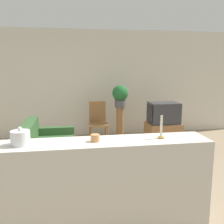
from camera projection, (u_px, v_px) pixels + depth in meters
ground_plane at (88, 203)px, 3.28m from camera, size 14.00×14.00×0.00m
wall_back at (78, 84)px, 6.37m from camera, size 9.00×0.06×2.70m
couch at (46, 154)px, 4.36m from camera, size 0.91×1.72×0.78m
tv_stand at (163, 134)px, 5.74m from camera, size 0.73×0.58×0.51m
television at (163, 113)px, 5.65m from camera, size 0.66×0.51×0.47m
wooden_chair at (98, 120)px, 5.93m from camera, size 0.44×0.44×0.96m
plant_stand at (120, 124)px, 6.02m from camera, size 0.18×0.18×0.82m
potted_plant at (120, 95)px, 5.90m from camera, size 0.38×0.38×0.53m
foreground_counter at (91, 186)px, 2.68m from camera, size 2.55×0.44×0.99m
decorative_bowl at (20, 138)px, 2.47m from camera, size 0.19×0.19×0.19m
candle_jar at (95, 138)px, 2.59m from camera, size 0.10×0.10×0.07m
candlestick at (161, 131)px, 2.70m from camera, size 0.07×0.07×0.25m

